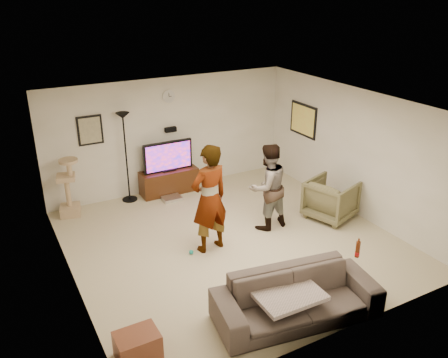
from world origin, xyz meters
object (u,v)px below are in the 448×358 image
tv_stand (169,181)px  cat_tree (67,187)px  beer_bottle (358,249)px  person_left (209,199)px  tv (168,156)px  person_right (268,187)px  armchair (331,199)px  side_table (138,346)px  floor_lamp (126,158)px  sofa (297,297)px

tv_stand → cat_tree: (-2.16, -0.06, 0.33)m
beer_bottle → person_left: bearing=120.1°
tv → person_right: person_right is taller
armchair → side_table: bearing=92.6°
tv_stand → person_left: size_ratio=0.66×
armchair → side_table: (-4.57, -1.78, -0.22)m
floor_lamp → person_right: 3.08m
person_left → tv: bearing=-104.9°
tv → cat_tree: (-2.16, -0.06, -0.26)m
armchair → floor_lamp: bearing=31.8°
person_left → beer_bottle: (1.27, -2.19, -0.17)m
floor_lamp → person_left: size_ratio=1.00×
armchair → tv_stand: bearing=23.0°
floor_lamp → cat_tree: floor_lamp is taller
tv → sofa: size_ratio=0.48×
armchair → side_table: armchair is taller
tv → cat_tree: 2.18m
person_right → armchair: bearing=163.8°
tv → beer_bottle: size_ratio=4.40×
floor_lamp → sofa: 4.90m
tv_stand → sofa: bearing=-90.7°
tv_stand → person_left: person_left is taller
cat_tree → beer_bottle: cat_tree is taller
tv → beer_bottle: 4.84m
person_right → sofa: (-1.08, -2.38, -0.50)m
floor_lamp → person_left: bearing=-76.6°
tv → person_left: person_left is taller
sofa → side_table: size_ratio=4.29×
cat_tree → sofa: size_ratio=0.53×
tv → armchair: (2.34, -2.63, -0.46)m
tv → sofa: (-0.06, -4.74, -0.52)m
tv_stand → armchair: size_ratio=1.46×
cat_tree → beer_bottle: bearing=-56.0°
tv_stand → cat_tree: size_ratio=1.06×
beer_bottle → armchair: (1.35, 2.11, -0.40)m
sofa → armchair: 3.20m
tv_stand → side_table: tv_stand is taller
person_left → armchair: bearing=169.6°
cat_tree → person_left: (1.88, -2.49, 0.36)m
cat_tree → person_left: person_left is taller
tv_stand → tv: size_ratio=1.15×
person_right → side_table: 3.91m
side_table → floor_lamp: bearing=73.4°
cat_tree → floor_lamp: bearing=4.8°
floor_lamp → cat_tree: (-1.26, -0.11, -0.36)m
armchair → beer_bottle: bearing=128.6°
tv → floor_lamp: size_ratio=0.57×
person_right → armchair: 1.42m
tv → armchair: size_ratio=1.27×
person_right → side_table: size_ratio=3.13×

